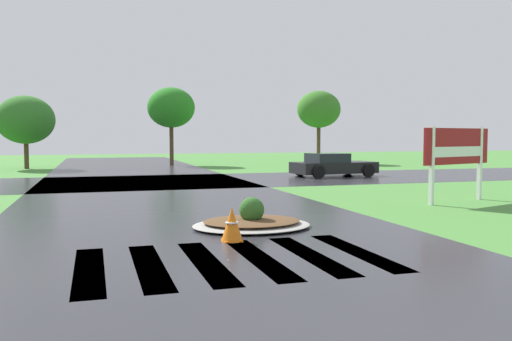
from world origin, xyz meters
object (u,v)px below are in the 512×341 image
Objects in this scene: median_island at (252,222)px; car_silver_hatch at (333,166)px; estate_billboard at (457,150)px; traffic_cone at (232,225)px.

median_island is 0.60× the size of car_silver_hatch.
estate_billboard is at bearing 19.65° from median_island.
car_silver_hatch is (0.89, 10.83, -1.05)m from estate_billboard.
estate_billboard is 9.17m from traffic_cone.
car_silver_hatch is 17.36m from traffic_cone.
estate_billboard is 4.57× the size of traffic_cone.
estate_billboard is 1.14× the size of median_island.
traffic_cone is at bearing -120.41° from median_island.
estate_billboard reaches higher than traffic_cone.
median_island is at bearing 59.59° from traffic_cone.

